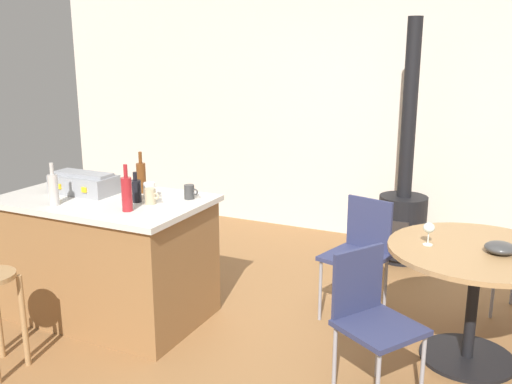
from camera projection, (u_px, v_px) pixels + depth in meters
ground_plane at (277, 361)px, 3.58m from camera, size 8.80×8.80×0.00m
back_wall at (387, 109)px, 5.65m from camera, size 8.00×0.10×2.70m
kitchen_island at (107, 257)px, 4.13m from camera, size 1.48×0.90×0.90m
dining_table at (475, 275)px, 3.47m from camera, size 1.08×1.08×0.75m
folding_chair_near at (371, 314)px, 3.13m from camera, size 0.55×0.55×0.85m
folding_chair_right at (360, 249)px, 4.08m from camera, size 0.49×0.49×0.88m
wood_stove at (403, 207)px, 5.19m from camera, size 0.44×0.45×2.21m
toolbox at (84, 183)px, 4.13m from camera, size 0.47×0.27×0.16m
bottle_0 at (136, 190)px, 3.89m from camera, size 0.08×0.08×0.21m
bottle_1 at (53, 189)px, 3.81m from camera, size 0.07×0.07×0.29m
bottle_2 at (141, 177)px, 4.13m from camera, size 0.07×0.07×0.31m
bottle_3 at (127, 193)px, 3.66m from camera, size 0.07×0.07×0.31m
cup_0 at (190, 192)px, 3.98m from camera, size 0.11×0.07×0.10m
cup_1 at (150, 190)px, 4.01m from camera, size 0.12×0.08×0.11m
cup_2 at (150, 196)px, 3.84m from camera, size 0.11×0.08×0.11m
cup_3 at (83, 178)px, 4.46m from camera, size 0.11×0.07×0.08m
wine_glass at (429, 229)px, 3.46m from camera, size 0.07×0.07×0.14m
serving_bowl at (500, 248)px, 3.34m from camera, size 0.18×0.18×0.07m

